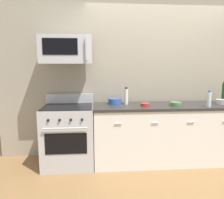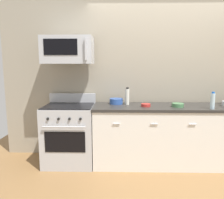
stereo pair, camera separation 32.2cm
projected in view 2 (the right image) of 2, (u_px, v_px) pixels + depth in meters
The scene contains 10 objects.
ground_plane at pixel (166, 163), 3.41m from camera, with size 6.45×6.45×0.00m, color olive.
back_wall at pixel (164, 76), 3.61m from camera, with size 5.38×0.10×2.70m, color #9E937F.
counter_unit at pixel (167, 135), 3.34m from camera, with size 2.29×0.66×0.92m.
range_oven at pixel (70, 134), 3.38m from camera, with size 0.76×0.69×1.07m.
microwave at pixel (68, 50), 3.23m from camera, with size 0.74×0.44×0.40m.
bottle_water_clear at pixel (213, 101), 3.02m from camera, with size 0.06×0.06×0.24m.
bottle_vinegar_white at pixel (127, 96), 3.37m from camera, with size 0.06×0.06×0.27m.
bowl_blue_mixing at pixel (116, 101), 3.43m from camera, with size 0.21×0.21×0.09m.
bowl_red_small at pixel (146, 105), 3.21m from camera, with size 0.14×0.14×0.04m.
bowl_green_glaze at pixel (178, 105), 3.19m from camera, with size 0.17×0.17×0.05m.
Camera 2 is at (-0.78, -3.24, 1.52)m, focal length 34.63 mm.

